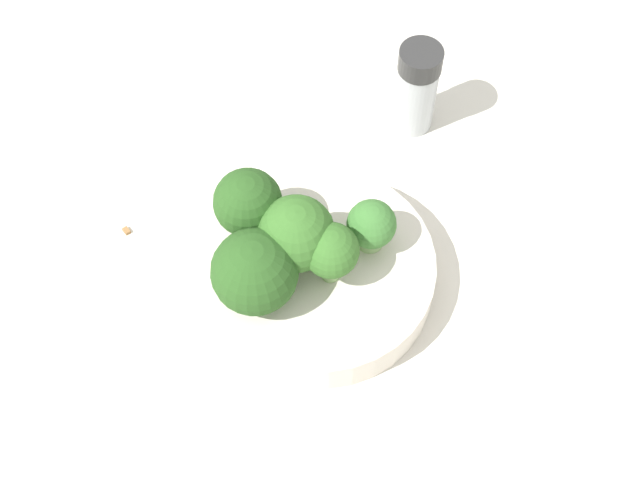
{
  "coord_description": "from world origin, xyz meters",
  "views": [
    {
      "loc": [
        0.29,
        0.04,
        0.57
      ],
      "look_at": [
        0.0,
        0.0,
        0.06
      ],
      "focal_mm": 50.0,
      "sensor_mm": 36.0,
      "label": 1
    }
  ],
  "objects": [
    {
      "name": "broccoli_floret_1",
      "position": [
        0.01,
        0.01,
        0.06
      ],
      "size": [
        0.04,
        0.04,
        0.05
      ],
      "color": "#84AD66",
      "rests_on": "bowl"
    },
    {
      "name": "pepper_shaker",
      "position": [
        -0.15,
        0.06,
        0.04
      ],
      "size": [
        0.03,
        0.03,
        0.08
      ],
      "color": "#B2B7BC",
      "rests_on": "ground_plane"
    },
    {
      "name": "broccoli_floret_3",
      "position": [
        -0.02,
        0.03,
        0.05
      ],
      "size": [
        0.03,
        0.03,
        0.04
      ],
      "color": "#8EB770",
      "rests_on": "bowl"
    },
    {
      "name": "ground_plane",
      "position": [
        0.0,
        0.0,
        0.0
      ],
      "size": [
        3.0,
        3.0,
        0.0
      ],
      "primitive_type": "plane",
      "color": "silver"
    },
    {
      "name": "almond_crumb_1",
      "position": [
        -0.06,
        -0.07,
        0.0
      ],
      "size": [
        0.01,
        0.01,
        0.01
      ],
      "primitive_type": "cube",
      "rotation": [
        0.0,
        0.0,
        5.35
      ],
      "color": "olive",
      "rests_on": "ground_plane"
    },
    {
      "name": "broccoli_floret_0",
      "position": [
        0.03,
        -0.04,
        0.06
      ],
      "size": [
        0.06,
        0.06,
        0.06
      ],
      "color": "#7A9E5B",
      "rests_on": "bowl"
    },
    {
      "name": "almond_crumb_0",
      "position": [
        -0.03,
        -0.15,
        0.0
      ],
      "size": [
        0.01,
        0.01,
        0.01
      ],
      "primitive_type": "cube",
      "rotation": [
        0.0,
        0.0,
        3.94
      ],
      "color": "olive",
      "rests_on": "ground_plane"
    },
    {
      "name": "broccoli_floret_4",
      "position": [
        -0.02,
        -0.05,
        0.07
      ],
      "size": [
        0.05,
        0.05,
        0.06
      ],
      "color": "#84AD66",
      "rests_on": "bowl"
    },
    {
      "name": "broccoli_floret_2",
      "position": [
        -0.0,
        -0.02,
        0.07
      ],
      "size": [
        0.05,
        0.05,
        0.06
      ],
      "color": "#7A9E5B",
      "rests_on": "bowl"
    },
    {
      "name": "bowl",
      "position": [
        0.0,
        0.0,
        0.02
      ],
      "size": [
        0.16,
        0.16,
        0.03
      ],
      "primitive_type": "cylinder",
      "color": "silver",
      "rests_on": "ground_plane"
    }
  ]
}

